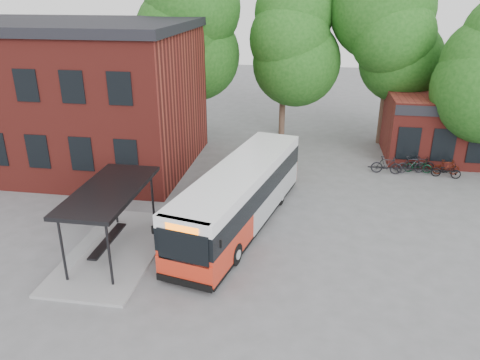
# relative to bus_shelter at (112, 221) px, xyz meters

# --- Properties ---
(ground) EXTENTS (100.00, 100.00, 0.00)m
(ground) POSITION_rel_bus_shelter_xyz_m (4.50, 1.00, -1.45)
(ground) COLOR #5C5C5E
(station_building) EXTENTS (18.40, 10.40, 8.50)m
(station_building) POSITION_rel_bus_shelter_xyz_m (-8.50, 10.00, 2.80)
(station_building) COLOR maroon
(station_building) RESTS_ON ground
(bus_shelter) EXTENTS (3.60, 7.00, 2.90)m
(bus_shelter) POSITION_rel_bus_shelter_xyz_m (0.00, 0.00, 0.00)
(bus_shelter) COLOR black
(bus_shelter) RESTS_ON ground
(bike_rail) EXTENTS (5.20, 0.10, 0.38)m
(bike_rail) POSITION_rel_bus_shelter_xyz_m (13.78, 11.00, -1.26)
(bike_rail) COLOR black
(bike_rail) RESTS_ON ground
(tree_0) EXTENTS (7.92, 7.92, 11.00)m
(tree_0) POSITION_rel_bus_shelter_xyz_m (-1.50, 17.00, 4.05)
(tree_0) COLOR #1A4B14
(tree_0) RESTS_ON ground
(tree_1) EXTENTS (7.92, 7.92, 10.40)m
(tree_1) POSITION_rel_bus_shelter_xyz_m (5.50, 18.00, 3.75)
(tree_1) COLOR #1A4B14
(tree_1) RESTS_ON ground
(tree_2) EXTENTS (7.92, 7.92, 11.00)m
(tree_2) POSITION_rel_bus_shelter_xyz_m (12.50, 17.00, 4.05)
(tree_2) COLOR #1A4B14
(tree_2) RESTS_ON ground
(city_bus) EXTENTS (4.76, 11.43, 2.84)m
(city_bus) POSITION_rel_bus_shelter_xyz_m (4.77, 3.24, -0.03)
(city_bus) COLOR red
(city_bus) RESTS_ON ground
(bicycle_1) EXTENTS (1.81, 0.64, 1.07)m
(bicycle_1) POSITION_rel_bus_shelter_xyz_m (12.24, 10.95, -0.92)
(bicycle_1) COLOR black
(bicycle_1) RESTS_ON ground
(bicycle_3) EXTENTS (1.83, 0.91, 1.06)m
(bicycle_3) POSITION_rel_bus_shelter_xyz_m (13.70, 11.27, -0.92)
(bicycle_3) COLOR black
(bicycle_3) RESTS_ON ground
(bicycle_4) EXTENTS (1.62, 0.62, 0.84)m
(bicycle_4) POSITION_rel_bus_shelter_xyz_m (14.11, 11.43, -1.03)
(bicycle_4) COLOR #0A331E
(bicycle_4) RESTS_ON ground
(bicycle_5) EXTENTS (1.56, 0.45, 0.93)m
(bicycle_5) POSITION_rel_bus_shelter_xyz_m (14.32, 11.69, -0.98)
(bicycle_5) COLOR black
(bicycle_5) RESTS_ON ground
(bicycle_6) EXTENTS (1.69, 0.84, 0.85)m
(bicycle_6) POSITION_rel_bus_shelter_xyz_m (15.57, 10.85, -1.02)
(bicycle_6) COLOR black
(bicycle_6) RESTS_ON ground
(bicycle_7) EXTENTS (1.56, 0.55, 0.92)m
(bicycle_7) POSITION_rel_bus_shelter_xyz_m (15.68, 11.35, -0.99)
(bicycle_7) COLOR #3C1107
(bicycle_7) RESTS_ON ground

